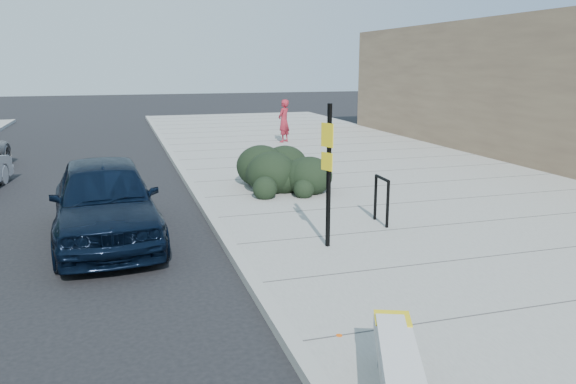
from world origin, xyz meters
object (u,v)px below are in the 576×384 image
bike_rack (382,196)px  sign_post (328,167)px  pedestrian (284,121)px  sedan_navy (105,200)px  bench (399,363)px

bike_rack → sign_post: 2.20m
sign_post → pedestrian: sign_post is taller
sign_post → bike_rack: bearing=12.6°
bike_rack → pedestrian: bearing=85.1°
sedan_navy → pedestrian: size_ratio=2.68×
bench → sign_post: 5.18m
bench → pedestrian: pedestrian is taller
bench → pedestrian: 19.49m
sign_post → sedan_navy: (-3.98, 2.11, -0.82)m
bench → sign_post: (1.13, 4.95, 1.05)m
bench → bike_rack: (2.79, 6.07, 0.15)m
bench → sedan_navy: bearing=134.2°
bike_rack → sign_post: size_ratio=0.38×
sign_post → pedestrian: (3.32, 14.03, -0.59)m
sign_post → pedestrian: 14.42m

